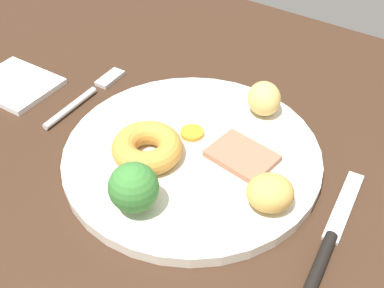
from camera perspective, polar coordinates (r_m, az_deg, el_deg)
dining_table at (r=56.45cm, az=0.60°, el=-4.54°), size 120.00×84.00×3.60cm
dinner_plate at (r=56.11cm, az=0.00°, el=-1.29°), size 29.97×29.97×1.40cm
meat_slice_main at (r=54.66cm, az=5.98°, el=-1.42°), size 7.90×6.28×0.80cm
yorkshire_pudding at (r=54.14cm, az=-5.34°, el=-0.44°), size 8.05×8.05×2.80cm
roast_potato_left at (r=49.16cm, az=9.27°, el=-5.74°), size 6.61×6.54×3.62cm
roast_potato_right at (r=60.52cm, az=8.57°, el=5.37°), size 6.13×6.14×4.23cm
carrot_coin_front at (r=57.54cm, az=0.01°, el=1.33°), size 2.82×2.82×0.54cm
broccoli_floret at (r=47.76cm, az=-6.96°, el=-5.16°), size 5.11×5.11×5.58cm
fork at (r=67.32cm, az=-12.29°, el=5.74°), size 2.27×15.31×0.90cm
knife at (r=49.90cm, az=15.95°, el=-11.22°), size 3.31×18.55×1.20cm
folded_napkin at (r=72.16cm, az=-20.21°, el=6.66°), size 11.27×9.34×0.80cm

